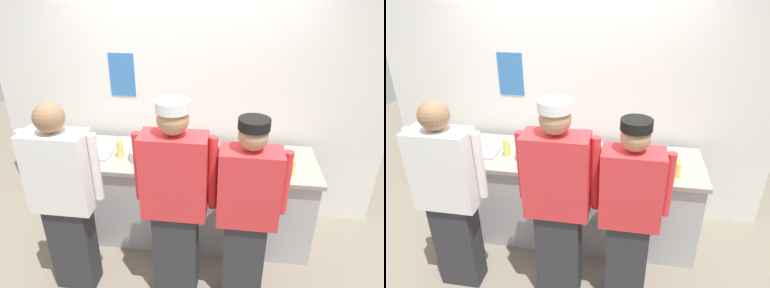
# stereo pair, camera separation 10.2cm
# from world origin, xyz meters

# --- Properties ---
(ground_plane) EXTENTS (9.00, 9.00, 0.00)m
(ground_plane) POSITION_xyz_m (0.00, 0.00, 0.00)
(ground_plane) COLOR slate
(wall_back) EXTENTS (4.03, 0.11, 2.79)m
(wall_back) POSITION_xyz_m (-0.00, 0.89, 1.40)
(wall_back) COLOR white
(wall_back) RESTS_ON ground
(prep_counter) EXTENTS (2.57, 0.74, 0.90)m
(prep_counter) POSITION_xyz_m (0.00, 0.39, 0.45)
(prep_counter) COLOR #B2B2B7
(prep_counter) RESTS_ON ground
(chef_near_left) EXTENTS (0.61, 0.24, 1.68)m
(chef_near_left) POSITION_xyz_m (-0.79, -0.38, 0.89)
(chef_near_left) COLOR #2D2D33
(chef_near_left) RESTS_ON ground
(chef_center) EXTENTS (0.62, 0.24, 1.73)m
(chef_center) POSITION_xyz_m (0.09, -0.36, 0.93)
(chef_center) COLOR #2D2D33
(chef_center) RESTS_ON ground
(chef_far_right) EXTENTS (0.59, 0.24, 1.61)m
(chef_far_right) POSITION_xyz_m (0.63, -0.32, 0.86)
(chef_far_right) COLOR #2D2D33
(chef_far_right) RESTS_ON ground
(plate_stack_front) EXTENTS (0.21, 0.21, 0.10)m
(plate_stack_front) POSITION_xyz_m (0.77, 0.27, 0.95)
(plate_stack_front) COLOR white
(plate_stack_front) RESTS_ON prep_counter
(mixing_bowl_steel) EXTENTS (0.38, 0.38, 0.10)m
(mixing_bowl_steel) POSITION_xyz_m (-0.28, 0.33, 0.95)
(mixing_bowl_steel) COLOR #B7BABF
(mixing_bowl_steel) RESTS_ON prep_counter
(sheet_tray) EXTENTS (0.43, 0.36, 0.02)m
(sheet_tray) POSITION_xyz_m (-0.87, 0.37, 0.91)
(sheet_tray) COLOR #B7BABF
(sheet_tray) RESTS_ON prep_counter
(squeeze_bottle_primary) EXTENTS (0.06, 0.06, 0.18)m
(squeeze_bottle_primary) POSITION_xyz_m (1.01, 0.18, 0.99)
(squeeze_bottle_primary) COLOR #E5E066
(squeeze_bottle_primary) RESTS_ON prep_counter
(squeeze_bottle_secondary) EXTENTS (0.06, 0.06, 0.19)m
(squeeze_bottle_secondary) POSITION_xyz_m (0.05, 0.38, 0.99)
(squeeze_bottle_secondary) COLOR red
(squeeze_bottle_secondary) RESTS_ON prep_counter
(squeeze_bottle_spare) EXTENTS (0.06, 0.06, 0.20)m
(squeeze_bottle_spare) POSITION_xyz_m (-0.56, 0.31, 1.00)
(squeeze_bottle_spare) COLOR #E5E066
(squeeze_bottle_spare) RESTS_ON prep_counter
(ramekin_red_sauce) EXTENTS (0.09, 0.09, 0.04)m
(ramekin_red_sauce) POSITION_xyz_m (0.28, 0.51, 0.92)
(ramekin_red_sauce) COLOR white
(ramekin_red_sauce) RESTS_ON prep_counter
(ramekin_yellow_sauce) EXTENTS (0.09, 0.09, 0.05)m
(ramekin_yellow_sauce) POSITION_xyz_m (0.95, 0.60, 0.93)
(ramekin_yellow_sauce) COLOR white
(ramekin_yellow_sauce) RESTS_ON prep_counter
(ramekin_green_sauce) EXTENTS (0.09, 0.09, 0.04)m
(ramekin_green_sauce) POSITION_xyz_m (0.28, 0.20, 0.92)
(ramekin_green_sauce) COLOR white
(ramekin_green_sauce) RESTS_ON prep_counter
(deli_cup) EXTENTS (0.09, 0.09, 0.08)m
(deli_cup) POSITION_xyz_m (0.30, 0.33, 0.94)
(deli_cup) COLOR white
(deli_cup) RESTS_ON prep_counter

